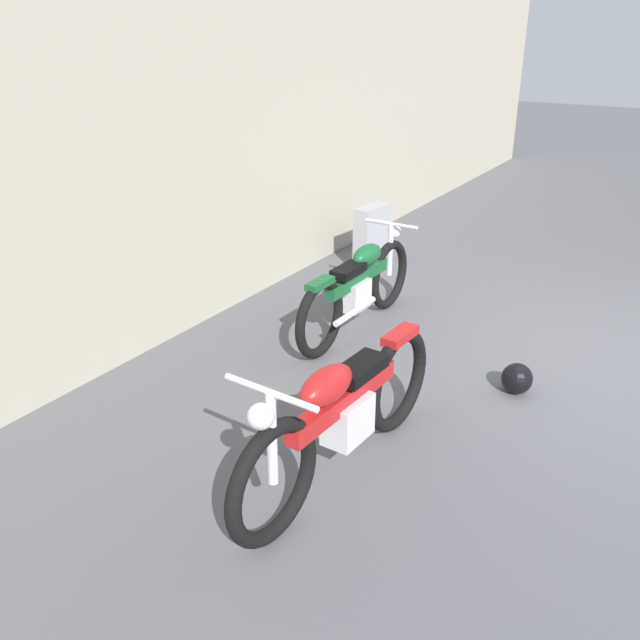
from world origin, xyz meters
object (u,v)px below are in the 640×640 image
motorcycle_red (341,414)px  helmet (517,379)px  stone_marker (372,237)px  motorcycle_green (358,287)px

motorcycle_red → helmet: bearing=162.4°
stone_marker → helmet: 3.25m
stone_marker → motorcycle_red: size_ratio=0.34×
helmet → motorcycle_green: bearing=76.6°
motorcycle_red → motorcycle_green: bearing=-150.5°
helmet → motorcycle_red: motorcycle_red is taller
stone_marker → motorcycle_green: (-1.71, -0.76, 0.07)m
helmet → motorcycle_green: size_ratio=0.12×
stone_marker → helmet: bearing=-130.7°
helmet → motorcycle_green: 1.78m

